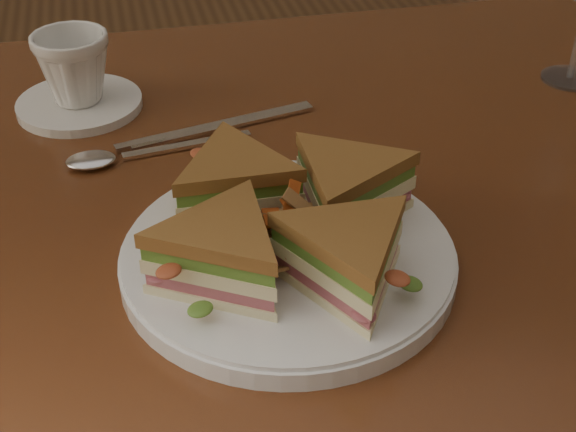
{
  "coord_description": "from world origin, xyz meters",
  "views": [
    {
      "loc": [
        -0.12,
        -0.6,
        1.16
      ],
      "look_at": [
        -0.01,
        -0.12,
        0.8
      ],
      "focal_mm": 50.0,
      "sensor_mm": 36.0,
      "label": 1
    }
  ],
  "objects": [
    {
      "name": "table",
      "position": [
        0.0,
        0.0,
        0.65
      ],
      "size": [
        1.2,
        0.8,
        0.75
      ],
      "color": "#3E1D0E",
      "rests_on": "ground"
    },
    {
      "name": "knife",
      "position": [
        -0.04,
        0.12,
        0.75
      ],
      "size": [
        0.21,
        0.06,
        0.0
      ],
      "rotation": [
        0.0,
        0.0,
        0.22
      ],
      "color": "silver",
      "rests_on": "table"
    },
    {
      "name": "sandwich_wedges",
      "position": [
        -0.01,
        -0.12,
        0.8
      ],
      "size": [
        0.27,
        0.27,
        0.06
      ],
      "color": "#F6EBB6",
      "rests_on": "plate"
    },
    {
      "name": "plate",
      "position": [
        -0.01,
        -0.12,
        0.76
      ],
      "size": [
        0.27,
        0.27,
        0.02
      ],
      "primitive_type": "cylinder",
      "color": "white",
      "rests_on": "table"
    },
    {
      "name": "spoon",
      "position": [
        -0.14,
        0.08,
        0.75
      ],
      "size": [
        0.18,
        0.04,
        0.01
      ],
      "rotation": [
        0.0,
        0.0,
        0.13
      ],
      "color": "silver",
      "rests_on": "table"
    },
    {
      "name": "saucer",
      "position": [
        -0.17,
        0.2,
        0.76
      ],
      "size": [
        0.13,
        0.13,
        0.01
      ],
      "primitive_type": "cylinder",
      "color": "white",
      "rests_on": "table"
    },
    {
      "name": "crisps_mound",
      "position": [
        -0.01,
        -0.12,
        0.79
      ],
      "size": [
        0.09,
        0.09,
        0.05
      ],
      "primitive_type": null,
      "color": "#C44E19",
      "rests_on": "plate"
    },
    {
      "name": "coffee_cup",
      "position": [
        -0.17,
        0.2,
        0.8
      ],
      "size": [
        0.09,
        0.09,
        0.07
      ],
      "primitive_type": "imported",
      "rotation": [
        0.0,
        0.0,
        -0.14
      ],
      "color": "white",
      "rests_on": "saucer"
    }
  ]
}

